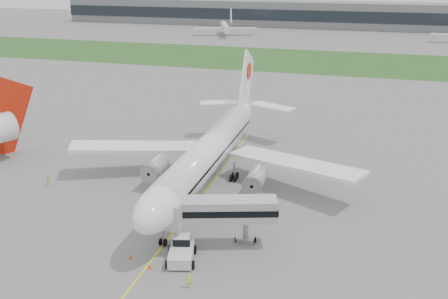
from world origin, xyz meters
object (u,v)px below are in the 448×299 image
(airliner, at_px, (211,150))
(pushback_tug, at_px, (182,250))
(ground_crew_near, at_px, (189,280))
(jet_bridge, at_px, (217,211))

(airliner, xyz_separation_m, pushback_tug, (3.29, -22.03, -4.51))
(pushback_tug, relative_size, ground_crew_near, 3.17)
(airliner, xyz_separation_m, jet_bridge, (6.36, -17.88, -0.94))
(pushback_tug, xyz_separation_m, jet_bridge, (3.06, 4.15, 3.57))
(pushback_tug, bearing_deg, airliner, 83.41)
(pushback_tug, bearing_deg, jet_bridge, 38.48)
(jet_bridge, bearing_deg, pushback_tug, -143.87)
(jet_bridge, bearing_deg, ground_crew_near, -109.66)
(jet_bridge, xyz_separation_m, ground_crew_near, (-0.36, -9.19, -3.87))
(jet_bridge, relative_size, ground_crew_near, 7.82)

